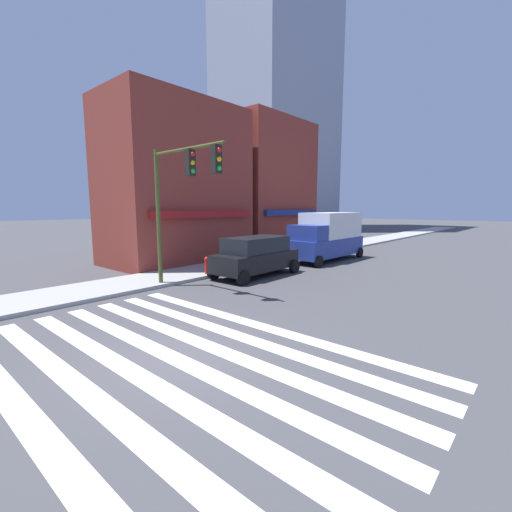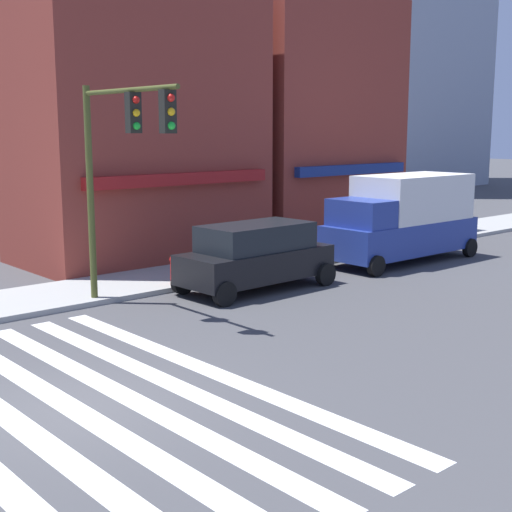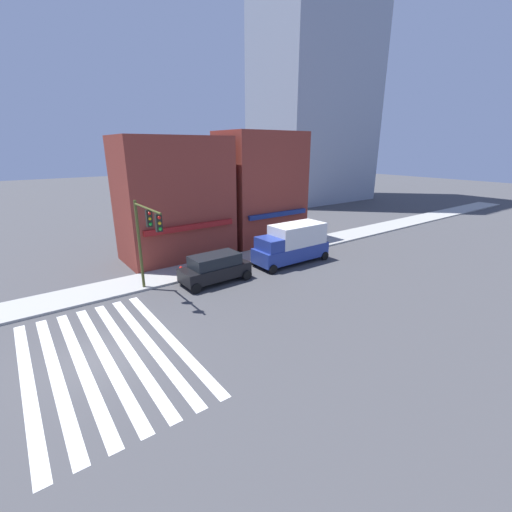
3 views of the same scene
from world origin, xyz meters
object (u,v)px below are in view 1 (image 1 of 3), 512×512
pedestrian_green_top (325,235)px  suv_black (256,255)px  traffic_signal (180,187)px  box_truck_blue (327,236)px  fire_hydrant (207,264)px

pedestrian_green_top → suv_black: bearing=146.6°
traffic_signal → box_truck_blue: traffic_signal is taller
fire_hydrant → pedestrian_green_top: bearing=7.4°
traffic_signal → box_truck_blue: bearing=-0.8°
traffic_signal → suv_black: (4.32, -0.16, -3.11)m
box_truck_blue → fire_hydrant: (-8.62, 1.70, -0.97)m
box_truck_blue → fire_hydrant: box_truck_blue is taller
fire_hydrant → suv_black: bearing=-44.7°
traffic_signal → suv_black: size_ratio=1.21×
fire_hydrant → traffic_signal: bearing=-149.4°
fire_hydrant → box_truck_blue: bearing=-11.2°
traffic_signal → box_truck_blue: 11.51m
traffic_signal → fire_hydrant: size_ratio=6.80×
suv_black → traffic_signal: bearing=176.5°
box_truck_blue → fire_hydrant: size_ratio=7.38×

